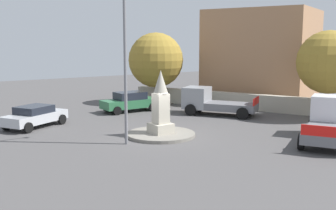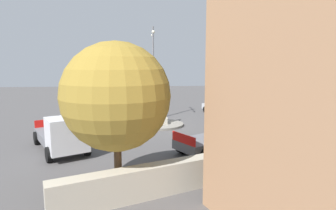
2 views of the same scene
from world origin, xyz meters
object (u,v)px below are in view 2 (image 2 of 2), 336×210
streetlamp (153,65)px  car_green_approaching (269,121)px  tree_near_wall (116,97)px  monument (160,105)px  truck_white_waiting (63,135)px  car_silver_passing (221,107)px  truck_grey_far_side (225,134)px

streetlamp → car_green_approaching: streetlamp is taller
streetlamp → tree_near_wall: (14.75, -1.79, -1.09)m
tree_near_wall → monument: bearing=169.4°
streetlamp → truck_white_waiting: 11.62m
monument → car_green_approaching: monument is taller
streetlamp → car_silver_passing: bearing=110.2°
streetlamp → monument: bearing=11.4°
streetlamp → tree_near_wall: size_ratio=1.38×
car_green_approaching → tree_near_wall: (9.55, -10.53, 3.14)m
car_silver_passing → truck_grey_far_side: 12.40m
car_silver_passing → truck_white_waiting: size_ratio=0.77×
car_silver_passing → truck_grey_far_side: (12.04, -2.94, 0.23)m
car_green_approaching → truck_grey_far_side: truck_grey_far_side is taller
truck_grey_far_side → streetlamp: bearing=-156.5°
car_silver_passing → streetlamp: bearing=-69.8°
monument → truck_white_waiting: 9.20m
streetlamp → car_silver_passing: streetlamp is taller
streetlamp → car_green_approaching: (5.20, 8.74, -4.23)m
streetlamp → truck_grey_far_side: bearing=23.5°
streetlamp → truck_white_waiting: (9.43, -5.51, -3.97)m
car_green_approaching → tree_near_wall: 14.56m
truck_white_waiting → tree_near_wall: (5.31, 3.72, 2.88)m
monument → streetlamp: (-2.50, -0.51, 3.24)m
car_green_approaching → truck_white_waiting: size_ratio=0.75×
streetlamp → car_silver_passing: size_ratio=1.87×
car_silver_passing → tree_near_wall: size_ratio=0.74×
monument → tree_near_wall: (12.24, -2.29, 2.16)m
monument → truck_grey_far_side: monument is taller
car_silver_passing → tree_near_wall: bearing=-27.0°
truck_grey_far_side → monument: bearing=-152.5°
truck_white_waiting → car_green_approaching: bearing=106.6°
monument → tree_near_wall: size_ratio=0.58×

